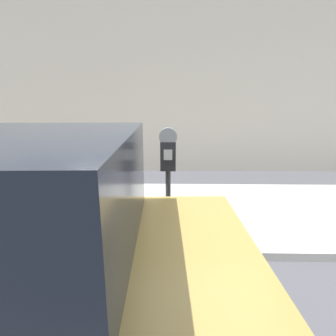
# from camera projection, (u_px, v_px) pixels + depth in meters

# --- Properties ---
(ground_plane) EXTENTS (60.00, 60.00, 0.00)m
(ground_plane) POSITION_uv_depth(u_px,v_px,m) (172.00, 309.00, 2.56)
(ground_plane) COLOR #47474C
(sidewalk) EXTENTS (24.00, 2.80, 0.12)m
(sidewalk) POSITION_uv_depth(u_px,v_px,m) (172.00, 211.00, 4.67)
(sidewalk) COLOR #ADAAA3
(sidewalk) RESTS_ON ground_plane
(building_facade) EXTENTS (24.00, 0.30, 5.15)m
(building_facade) POSITION_uv_depth(u_px,v_px,m) (173.00, 78.00, 7.11)
(building_facade) COLOR beige
(building_facade) RESTS_ON ground_plane
(parking_meter) EXTENTS (0.21, 0.15, 1.54)m
(parking_meter) POSITION_uv_depth(u_px,v_px,m) (168.00, 163.00, 3.22)
(parking_meter) COLOR #2D2D30
(parking_meter) RESTS_ON sidewalk
(fire_hydrant) EXTENTS (0.22, 0.22, 0.76)m
(fire_hydrant) POSITION_uv_depth(u_px,v_px,m) (18.00, 214.00, 3.51)
(fire_hydrant) COLOR red
(fire_hydrant) RESTS_ON sidewalk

